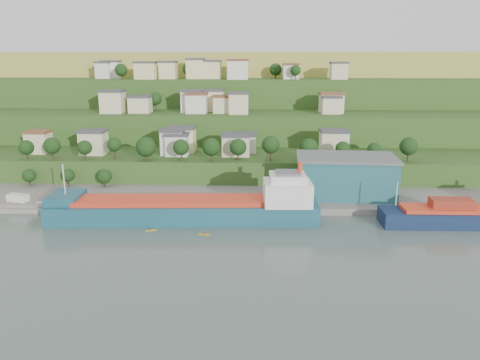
{
  "coord_description": "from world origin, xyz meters",
  "views": [
    {
      "loc": [
        17.26,
        -115.52,
        44.27
      ],
      "look_at": [
        12.15,
        15.0,
        10.49
      ],
      "focal_mm": 35.0,
      "sensor_mm": 36.0,
      "label": 1
    }
  ],
  "objects_px": {
    "warehouse": "(345,176)",
    "caravan": "(18,199)",
    "cargo_ship_near": "(192,211)",
    "kayak_orange": "(204,234)"
  },
  "relations": [
    {
      "from": "cargo_ship_near",
      "to": "kayak_orange",
      "type": "xyz_separation_m",
      "value": [
        4.59,
        -10.5,
        -2.86
      ]
    },
    {
      "from": "kayak_orange",
      "to": "caravan",
      "type": "bearing_deg",
      "value": 169.93
    },
    {
      "from": "warehouse",
      "to": "caravan",
      "type": "height_order",
      "value": "warehouse"
    },
    {
      "from": "cargo_ship_near",
      "to": "caravan",
      "type": "xyz_separation_m",
      "value": [
        -55.19,
        10.3,
        -0.38
      ]
    },
    {
      "from": "warehouse",
      "to": "caravan",
      "type": "xyz_separation_m",
      "value": [
        -101.43,
        -10.85,
        -5.72
      ]
    },
    {
      "from": "warehouse",
      "to": "kayak_orange",
      "type": "distance_m",
      "value": 52.95
    },
    {
      "from": "kayak_orange",
      "to": "cargo_ship_near",
      "type": "bearing_deg",
      "value": 122.71
    },
    {
      "from": "cargo_ship_near",
      "to": "kayak_orange",
      "type": "bearing_deg",
      "value": -69.17
    },
    {
      "from": "kayak_orange",
      "to": "warehouse",
      "type": "bearing_deg",
      "value": 46.34
    },
    {
      "from": "caravan",
      "to": "kayak_orange",
      "type": "relative_size",
      "value": 2.04
    }
  ]
}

